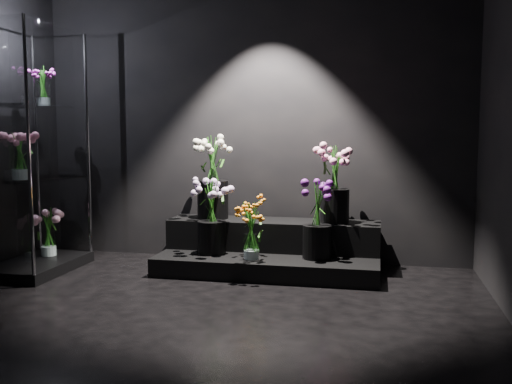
% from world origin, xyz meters
% --- Properties ---
extents(floor, '(4.00, 4.00, 0.00)m').
position_xyz_m(floor, '(0.00, 0.00, 0.00)').
color(floor, black).
rests_on(floor, ground).
extents(wall_back, '(4.00, 0.00, 4.00)m').
position_xyz_m(wall_back, '(0.00, 2.00, 1.40)').
color(wall_back, black).
rests_on(wall_back, floor).
extents(display_riser, '(1.87, 0.83, 0.42)m').
position_xyz_m(display_riser, '(0.26, 1.63, 0.17)').
color(display_riser, black).
rests_on(display_riser, floor).
extents(display_case, '(0.57, 0.94, 2.07)m').
position_xyz_m(display_case, '(-1.70, 1.13, 1.04)').
color(display_case, black).
rests_on(display_case, floor).
extents(bouquet_orange_bells, '(0.32, 0.32, 0.49)m').
position_xyz_m(bouquet_orange_bells, '(0.16, 1.30, 0.41)').
color(bouquet_orange_bells, white).
rests_on(bouquet_orange_bells, display_riser).
extents(bouquet_lilac, '(0.46, 0.46, 0.63)m').
position_xyz_m(bouquet_lilac, '(-0.22, 1.45, 0.51)').
color(bouquet_lilac, black).
rests_on(bouquet_lilac, display_riser).
extents(bouquet_purple, '(0.32, 0.32, 0.63)m').
position_xyz_m(bouquet_purple, '(0.68, 1.44, 0.50)').
color(bouquet_purple, black).
rests_on(bouquet_purple, display_riser).
extents(bouquet_cream_roses, '(0.41, 0.41, 0.74)m').
position_xyz_m(bouquet_cream_roses, '(-0.30, 1.74, 0.82)').
color(bouquet_cream_roses, black).
rests_on(bouquet_cream_roses, display_riser).
extents(bouquet_pink_roses, '(0.40, 0.40, 0.66)m').
position_xyz_m(bouquet_pink_roses, '(0.80, 1.72, 0.78)').
color(bouquet_pink_roses, black).
rests_on(bouquet_pink_roses, display_riser).
extents(bouquet_case_pink, '(0.34, 0.34, 0.41)m').
position_xyz_m(bouquet_case_pink, '(-1.70, 0.95, 1.03)').
color(bouquet_case_pink, white).
rests_on(bouquet_case_pink, display_case).
extents(bouquet_case_magenta, '(0.22, 0.22, 0.35)m').
position_xyz_m(bouquet_case_magenta, '(-1.66, 1.26, 1.60)').
color(bouquet_case_magenta, white).
rests_on(bouquet_case_magenta, display_case).
extents(bouquet_case_base_pink, '(0.36, 0.36, 0.43)m').
position_xyz_m(bouquet_case_base_pink, '(-1.71, 1.32, 0.32)').
color(bouquet_case_base_pink, white).
rests_on(bouquet_case_base_pink, display_case).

